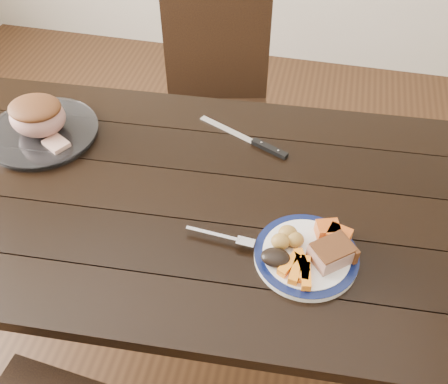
% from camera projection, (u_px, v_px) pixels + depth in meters
% --- Properties ---
extents(ground, '(4.00, 4.00, 0.00)m').
position_uv_depth(ground, '(205.00, 330.00, 1.90)').
color(ground, '#472B16').
rests_on(ground, ground).
extents(dining_table, '(1.65, 1.00, 0.75)m').
position_uv_depth(dining_table, '(198.00, 217.00, 1.43)').
color(dining_table, black).
rests_on(dining_table, ground).
extents(chair_far, '(0.51, 0.52, 0.93)m').
position_uv_depth(chair_far, '(217.00, 101.00, 2.04)').
color(chair_far, black).
rests_on(chair_far, ground).
extents(dinner_plate, '(0.25, 0.25, 0.02)m').
position_uv_depth(dinner_plate, '(306.00, 256.00, 1.21)').
color(dinner_plate, white).
rests_on(dinner_plate, dining_table).
extents(plate_rim, '(0.25, 0.25, 0.02)m').
position_uv_depth(plate_rim, '(306.00, 254.00, 1.20)').
color(plate_rim, '#0C143D').
rests_on(plate_rim, dinner_plate).
extents(serving_platter, '(0.33, 0.33, 0.02)m').
position_uv_depth(serving_platter, '(43.00, 133.00, 1.53)').
color(serving_platter, white).
rests_on(serving_platter, dining_table).
extents(pork_slice, '(0.12, 0.11, 0.04)m').
position_uv_depth(pork_slice, '(331.00, 253.00, 1.18)').
color(pork_slice, tan).
rests_on(pork_slice, dinner_plate).
extents(roasted_potatoes, '(0.08, 0.07, 0.04)m').
position_uv_depth(roasted_potatoes, '(288.00, 238.00, 1.21)').
color(roasted_potatoes, gold).
rests_on(roasted_potatoes, dinner_plate).
extents(carrot_batons, '(0.08, 0.11, 0.02)m').
position_uv_depth(carrot_batons, '(299.00, 269.00, 1.16)').
color(carrot_batons, orange).
rests_on(carrot_batons, dinner_plate).
extents(pumpkin_wedges, '(0.09, 0.07, 0.04)m').
position_uv_depth(pumpkin_wedges, '(333.00, 233.00, 1.22)').
color(pumpkin_wedges, orange).
rests_on(pumpkin_wedges, dinner_plate).
extents(dark_mushroom, '(0.07, 0.05, 0.03)m').
position_uv_depth(dark_mushroom, '(276.00, 257.00, 1.17)').
color(dark_mushroom, black).
rests_on(dark_mushroom, dinner_plate).
extents(fork, '(0.18, 0.03, 0.00)m').
position_uv_depth(fork, '(225.00, 237.00, 1.24)').
color(fork, silver).
rests_on(fork, dinner_plate).
extents(roast_joint, '(0.17, 0.14, 0.11)m').
position_uv_depth(roast_joint, '(38.00, 117.00, 1.49)').
color(roast_joint, tan).
rests_on(roast_joint, serving_platter).
extents(cut_slice, '(0.09, 0.08, 0.02)m').
position_uv_depth(cut_slice, '(56.00, 144.00, 1.47)').
color(cut_slice, tan).
rests_on(cut_slice, serving_platter).
extents(carving_knife, '(0.30, 0.15, 0.01)m').
position_uv_depth(carving_knife, '(259.00, 144.00, 1.50)').
color(carving_knife, silver).
rests_on(carving_knife, dining_table).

